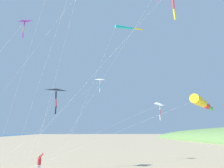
{
  "coord_description": "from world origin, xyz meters",
  "views": [
    {
      "loc": [
        4.78,
        -20.46,
        3.37
      ],
      "look_at": [
        7.67,
        0.09,
        7.59
      ],
      "focal_mm": 37.5,
      "sensor_mm": 36.0,
      "label": 1
    }
  ],
  "objects_px": {
    "kite_windsock_yellow_midlevel": "(125,28)",
    "kite_windsock_striped_overhead": "(201,102)",
    "kite_delta_long_streamer_right": "(159,105)",
    "kite_delta_red_high_left": "(56,90)",
    "kite_delta_blue_topmost": "(100,80)",
    "kite_delta_black_fish_shape": "(24,22)",
    "person_child_green_jacket": "(39,162)"
  },
  "relations": [
    {
      "from": "kite_delta_black_fish_shape",
      "to": "kite_delta_long_streamer_right",
      "type": "bearing_deg",
      "value": 18.86
    },
    {
      "from": "kite_windsock_yellow_midlevel",
      "to": "kite_delta_black_fish_shape",
      "type": "xyz_separation_m",
      "value": [
        -10.88,
        -15.7,
        -7.55
      ]
    },
    {
      "from": "kite_delta_long_streamer_right",
      "to": "kite_delta_blue_topmost",
      "type": "xyz_separation_m",
      "value": [
        -4.97,
        7.69,
        3.9
      ]
    },
    {
      "from": "kite_delta_red_high_left",
      "to": "person_child_green_jacket",
      "type": "bearing_deg",
      "value": -105.73
    },
    {
      "from": "person_child_green_jacket",
      "to": "kite_delta_long_streamer_right",
      "type": "distance_m",
      "value": 11.68
    },
    {
      "from": "kite_windsock_striped_overhead",
      "to": "person_child_green_jacket",
      "type": "bearing_deg",
      "value": -179.21
    },
    {
      "from": "person_child_green_jacket",
      "to": "kite_windsock_striped_overhead",
      "type": "xyz_separation_m",
      "value": [
        14.74,
        0.2,
        5.24
      ]
    },
    {
      "from": "kite_windsock_striped_overhead",
      "to": "kite_delta_blue_topmost",
      "type": "distance_m",
      "value": 12.51
    },
    {
      "from": "person_child_green_jacket",
      "to": "kite_delta_red_high_left",
      "type": "bearing_deg",
      "value": 74.27
    },
    {
      "from": "kite_delta_blue_topmost",
      "to": "kite_windsock_striped_overhead",
      "type": "bearing_deg",
      "value": -40.19
    },
    {
      "from": "kite_delta_long_streamer_right",
      "to": "kite_delta_red_high_left",
      "type": "bearing_deg",
      "value": 165.01
    },
    {
      "from": "kite_delta_long_streamer_right",
      "to": "kite_delta_black_fish_shape",
      "type": "distance_m",
      "value": 13.59
    },
    {
      "from": "kite_windsock_striped_overhead",
      "to": "kite_windsock_yellow_midlevel",
      "type": "bearing_deg",
      "value": 113.17
    },
    {
      "from": "person_child_green_jacket",
      "to": "kite_delta_black_fish_shape",
      "type": "xyz_separation_m",
      "value": [
        -1.16,
        -3.77,
        10.56
      ]
    },
    {
      "from": "kite_delta_red_high_left",
      "to": "kite_delta_black_fish_shape",
      "type": "height_order",
      "value": "kite_delta_black_fish_shape"
    },
    {
      "from": "person_child_green_jacket",
      "to": "kite_windsock_yellow_midlevel",
      "type": "height_order",
      "value": "kite_windsock_yellow_midlevel"
    },
    {
      "from": "kite_delta_red_high_left",
      "to": "kite_windsock_yellow_midlevel",
      "type": "relative_size",
      "value": 0.4
    },
    {
      "from": "kite_delta_red_high_left",
      "to": "kite_windsock_yellow_midlevel",
      "type": "xyz_separation_m",
      "value": [
        8.92,
        9.08,
        11.58
      ]
    },
    {
      "from": "kite_delta_red_high_left",
      "to": "kite_delta_blue_topmost",
      "type": "xyz_separation_m",
      "value": [
        4.79,
        5.08,
        2.34
      ]
    },
    {
      "from": "kite_windsock_yellow_midlevel",
      "to": "kite_delta_long_streamer_right",
      "type": "xyz_separation_m",
      "value": [
        0.84,
        -11.69,
        -13.14
      ]
    },
    {
      "from": "kite_delta_long_streamer_right",
      "to": "kite_delta_black_fish_shape",
      "type": "relative_size",
      "value": 1.22
    },
    {
      "from": "kite_delta_red_high_left",
      "to": "kite_windsock_yellow_midlevel",
      "type": "bearing_deg",
      "value": 45.5
    },
    {
      "from": "kite_delta_red_high_left",
      "to": "kite_windsock_yellow_midlevel",
      "type": "height_order",
      "value": "kite_windsock_yellow_midlevel"
    },
    {
      "from": "kite_windsock_striped_overhead",
      "to": "kite_delta_long_streamer_right",
      "type": "bearing_deg",
      "value": 179.55
    },
    {
      "from": "person_child_green_jacket",
      "to": "kite_delta_long_streamer_right",
      "type": "bearing_deg",
      "value": 1.28
    },
    {
      "from": "kite_windsock_striped_overhead",
      "to": "kite_delta_blue_topmost",
      "type": "relative_size",
      "value": 1.84
    },
    {
      "from": "kite_delta_blue_topmost",
      "to": "kite_delta_red_high_left",
      "type": "bearing_deg",
      "value": -133.34
    },
    {
      "from": "kite_delta_red_high_left",
      "to": "kite_delta_blue_topmost",
      "type": "relative_size",
      "value": 0.76
    },
    {
      "from": "kite_windsock_yellow_midlevel",
      "to": "kite_windsock_striped_overhead",
      "type": "bearing_deg",
      "value": -66.83
    },
    {
      "from": "kite_delta_long_streamer_right",
      "to": "kite_windsock_yellow_midlevel",
      "type": "bearing_deg",
      "value": 94.13
    },
    {
      "from": "kite_delta_long_streamer_right",
      "to": "kite_delta_black_fish_shape",
      "type": "xyz_separation_m",
      "value": [
        -11.72,
        -4.0,
        5.6
      ]
    },
    {
      "from": "person_child_green_jacket",
      "to": "kite_windsock_yellow_midlevel",
      "type": "bearing_deg",
      "value": 50.82
    }
  ]
}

